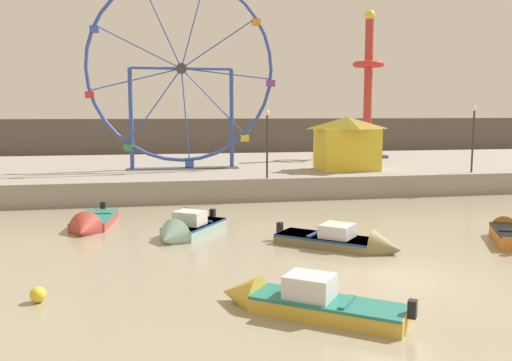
{
  "coord_description": "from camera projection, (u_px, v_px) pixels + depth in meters",
  "views": [
    {
      "loc": [
        -7.5,
        -15.49,
        5.24
      ],
      "look_at": [
        -2.58,
        9.92,
        1.94
      ],
      "focal_mm": 38.15,
      "sensor_mm": 36.0,
      "label": 1
    }
  ],
  "objects": [
    {
      "name": "carnival_booth_yellow_awning",
      "position": [
        347.0,
        142.0,
        36.37
      ],
      "size": [
        4.19,
        3.33,
        3.56
      ],
      "rotation": [
        0.0,
        0.0,
        -0.01
      ],
      "color": "yellow",
      "rests_on": "quay_promenade"
    },
    {
      "name": "ferris_wheel_blue_frame",
      "position": [
        181.0,
        72.0,
        36.46
      ],
      "size": [
        12.7,
        1.2,
        13.05
      ],
      "color": "#334CA8",
      "rests_on": "quay_promenade"
    },
    {
      "name": "promenade_lamp_near",
      "position": [
        267.0,
        134.0,
        31.74
      ],
      "size": [
        0.32,
        0.32,
        3.99
      ],
      "color": "#2D2D33",
      "rests_on": "quay_promenade"
    },
    {
      "name": "motorboat_mustard_yellow",
      "position": [
        297.0,
        300.0,
        14.25
      ],
      "size": [
        4.78,
        4.01,
        1.41
      ],
      "rotation": [
        0.0,
        0.0,
        2.5
      ],
      "color": "gold",
      "rests_on": "ground_plane"
    },
    {
      "name": "distant_town_skyline",
      "position": [
        215.0,
        137.0,
        64.67
      ],
      "size": [
        140.0,
        3.0,
        4.4
      ],
      "primitive_type": "cube",
      "color": "#564C47",
      "rests_on": "ground_plane"
    },
    {
      "name": "motorboat_olive_wood",
      "position": [
        349.0,
        242.0,
        20.81
      ],
      "size": [
        4.63,
        4.3,
        1.41
      ],
      "rotation": [
        0.0,
        0.0,
        5.56
      ],
      "color": "olive",
      "rests_on": "ground_plane"
    },
    {
      "name": "ground_plane",
      "position": [
        396.0,
        278.0,
        17.16
      ],
      "size": [
        240.0,
        240.0,
        0.0
      ],
      "primitive_type": "plane",
      "color": "gray"
    },
    {
      "name": "motorboat_orange_hull",
      "position": [
        508.0,
        233.0,
        22.26
      ],
      "size": [
        2.68,
        3.91,
        1.15
      ],
      "rotation": [
        0.0,
        0.0,
        1.12
      ],
      "color": "orange",
      "rests_on": "ground_plane"
    },
    {
      "name": "promenade_lamp_far",
      "position": [
        473.0,
        130.0,
        34.78
      ],
      "size": [
        0.32,
        0.32,
        4.26
      ],
      "color": "#2D2D33",
      "rests_on": "quay_promenade"
    },
    {
      "name": "mooring_buoy_orange",
      "position": [
        38.0,
        295.0,
        14.98
      ],
      "size": [
        0.44,
        0.44,
        0.44
      ],
      "primitive_type": "sphere",
      "color": "yellow",
      "rests_on": "ground_plane"
    },
    {
      "name": "motorboat_faded_red",
      "position": [
        90.0,
        224.0,
        24.38
      ],
      "size": [
        2.02,
        4.87,
        1.48
      ],
      "rotation": [
        0.0,
        0.0,
        4.6
      ],
      "color": "#B24238",
      "rests_on": "ground_plane"
    },
    {
      "name": "quay_promenade",
      "position": [
        251.0,
        172.0,
        41.64
      ],
      "size": [
        110.0,
        20.04,
        1.33
      ],
      "primitive_type": "cube",
      "color": "gray",
      "rests_on": "ground_plane"
    },
    {
      "name": "motorboat_seafoam",
      "position": [
        186.0,
        230.0,
        22.73
      ],
      "size": [
        3.44,
        4.09,
        1.53
      ],
      "rotation": [
        0.0,
        0.0,
        4.11
      ],
      "color": "#93BCAD",
      "rests_on": "ground_plane"
    },
    {
      "name": "drop_tower_red_tower",
      "position": [
        368.0,
        89.0,
        45.96
      ],
      "size": [
        2.8,
        2.8,
        12.28
      ],
      "color": "#BC332D",
      "rests_on": "quay_promenade"
    }
  ]
}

